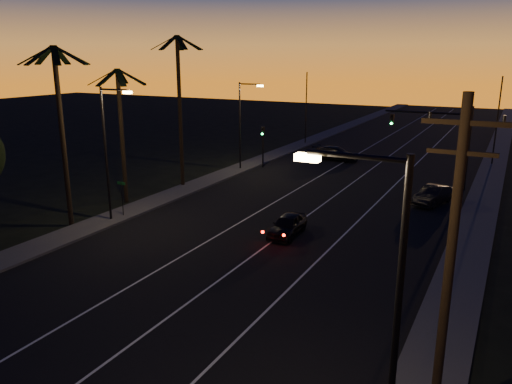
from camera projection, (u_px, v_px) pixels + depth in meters
The scene contains 21 objects.
road at pixel (315, 205), 37.72m from camera, with size 20.00×170.00×0.01m, color black.
sidewalk_left at pixel (192, 187), 42.71m from camera, with size 2.40×170.00×0.16m, color #3E3E3B.
sidewalk_right at pixel (475, 227), 32.69m from camera, with size 2.40×170.00×0.16m, color #3E3E3B.
lane_stripe_left at pixel (279, 200), 39.06m from camera, with size 0.12×160.00×0.01m, color silver.
lane_stripe_mid at pixel (321, 206), 37.49m from camera, with size 0.12×160.00×0.01m, color silver.
lane_stripe_right at pixel (367, 212), 35.93m from camera, with size 0.12×160.00×0.01m, color silver.
palm_near at pixel (61, 119), 31.24m from camera, with size 4.25×4.16×11.53m.
palm_mid at pixel (121, 121), 36.85m from camera, with size 4.25×4.16×10.03m.
palm_far at pixel (179, 97), 41.18m from camera, with size 4.25×4.16×12.53m.
streetlight_left_near at pixel (109, 144), 32.56m from camera, with size 2.55×0.26×9.00m.
streetlight_left_far at pixel (243, 119), 48.01m from camera, with size 2.55×0.26×8.50m.
streetlight_right_near at pixel (383, 316), 11.02m from camera, with size 2.55×0.26×9.00m.
street_sign at pixel (122, 194), 34.42m from camera, with size 0.70×0.06×2.60m.
utility_pole at pixel (450, 261), 14.04m from camera, with size 2.20×0.28×10.00m.
signal_mast at pixel (440, 131), 41.81m from camera, with size 7.10×0.41×7.00m.
signal_post at pixel (263, 139), 49.74m from camera, with size 0.28×0.37×4.20m.
far_pole_left at pixel (306, 109), 62.83m from camera, with size 0.14×0.14×9.00m, color black.
far_pole_right at pixel (497, 121), 50.42m from camera, with size 0.14×0.14×9.00m, color black.
lead_car at pixel (287, 225), 31.16m from camera, with size 1.78×4.45×1.33m.
right_car at pixel (433, 195), 37.75m from camera, with size 2.62×4.48×1.39m.
cross_car at pixel (336, 154), 53.81m from camera, with size 5.10×2.39×1.44m.
Camera 1 is at (12.80, -4.09, 10.87)m, focal length 35.00 mm.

